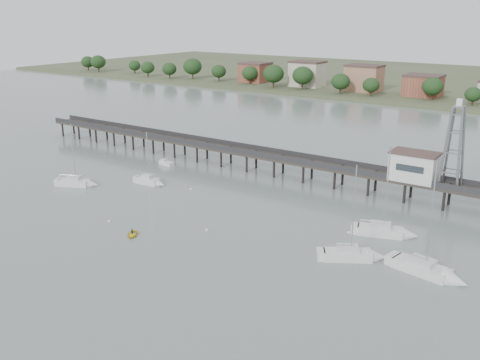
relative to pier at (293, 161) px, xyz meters
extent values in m
plane|color=slate|center=(0.00, -60.00, -3.79)|extent=(500.00, 500.00, 0.00)
cube|color=#2D2823|center=(0.00, 0.00, -0.04)|extent=(150.00, 5.00, 0.50)
cube|color=#333335|center=(0.00, -2.40, 0.76)|extent=(150.00, 0.12, 1.10)
cube|color=#333335|center=(0.00, 2.40, 0.76)|extent=(150.00, 0.12, 1.10)
cylinder|color=black|center=(-73.00, -1.90, -1.99)|extent=(0.50, 0.50, 4.40)
cylinder|color=black|center=(-73.00, 1.90, -1.99)|extent=(0.50, 0.50, 4.40)
cylinder|color=black|center=(0.00, -1.90, -1.99)|extent=(0.50, 0.50, 4.40)
cylinder|color=black|center=(0.00, 1.90, -1.99)|extent=(0.50, 0.50, 4.40)
cube|color=silver|center=(25.00, 0.00, 2.71)|extent=(8.00, 5.00, 5.00)
cube|color=#4C3833|center=(25.00, 0.00, 5.36)|extent=(8.40, 5.40, 0.30)
cube|color=slate|center=(31.50, 0.00, 14.36)|extent=(1.80, 1.80, 0.30)
cube|color=silver|center=(31.50, 0.00, 15.11)|extent=(0.90, 0.90, 1.20)
cube|color=silver|center=(25.48, -29.58, -3.32)|extent=(7.07, 5.69, 1.65)
cone|color=silver|center=(29.06, -27.41, -3.32)|extent=(3.73, 3.67, 2.60)
cube|color=silver|center=(25.48, -29.58, -2.14)|extent=(3.62, 3.32, 0.75)
cylinder|color=#A5A8AA|center=(25.88, -29.34, 3.78)|extent=(0.18, 0.18, 12.54)
cylinder|color=#A5A8AA|center=(24.53, -30.16, -1.59)|extent=(3.40, 2.13, 0.12)
cube|color=silver|center=(35.29, -27.75, -3.32)|extent=(8.00, 4.27, 1.65)
cone|color=silver|center=(39.96, -28.60, -3.32)|extent=(3.64, 3.47, 2.95)
cube|color=silver|center=(35.29, -27.75, -2.14)|extent=(3.74, 2.93, 0.75)
cylinder|color=#A5A8AA|center=(35.81, -27.84, 4.63)|extent=(0.18, 0.18, 14.24)
cylinder|color=#A5A8AA|center=(34.04, -27.52, -1.59)|extent=(4.38, 0.91, 0.12)
cube|color=silver|center=(-33.49, -29.75, -3.32)|extent=(6.47, 4.76, 1.65)
cone|color=silver|center=(-30.09, -28.09, -3.32)|extent=(3.30, 3.22, 2.35)
cube|color=silver|center=(-33.49, -29.75, -2.14)|extent=(3.24, 2.87, 0.75)
cylinder|color=#A5A8AA|center=(-33.11, -29.56, 3.18)|extent=(0.18, 0.18, 11.35)
cylinder|color=#A5A8AA|center=(-34.39, -30.19, -1.59)|extent=(3.23, 1.65, 0.12)
cube|color=silver|center=(-22.12, -20.46, -3.32)|extent=(5.21, 2.37, 1.65)
cone|color=silver|center=(-18.96, -20.21, -3.32)|extent=(2.26, 2.13, 1.97)
cube|color=silver|center=(-22.12, -20.46, -2.14)|extent=(2.37, 1.75, 0.75)
cylinder|color=#A5A8AA|center=(-21.77, -20.43, 2.26)|extent=(0.18, 0.18, 9.51)
cylinder|color=#A5A8AA|center=(-22.96, -20.53, -1.59)|extent=(2.96, 0.35, 0.12)
cube|color=silver|center=(26.14, -18.62, -3.32)|extent=(7.45, 4.69, 1.65)
cone|color=silver|center=(30.28, -17.30, -3.32)|extent=(3.58, 3.46, 2.71)
cube|color=silver|center=(26.14, -18.62, -2.14)|extent=(3.60, 3.00, 0.75)
cylinder|color=#A5A8AA|center=(26.60, -18.48, 4.03)|extent=(0.18, 0.18, 13.05)
cylinder|color=#A5A8AA|center=(25.03, -18.98, -1.59)|extent=(3.91, 1.35, 0.12)
cube|color=silver|center=(-28.49, -7.81, -3.43)|extent=(3.92, 1.99, 1.04)
cube|color=silver|center=(-29.32, -7.72, -2.80)|extent=(1.39, 1.39, 0.63)
imported|color=yellow|center=(-5.54, -40.99, -3.79)|extent=(2.16, 1.74, 3.05)
imported|color=black|center=(-5.54, -40.99, -3.79)|extent=(0.64, 1.02, 0.23)
ellipsoid|color=#FCF5C4|center=(-41.53, -26.94, -3.71)|extent=(0.56, 0.56, 0.39)
ellipsoid|color=#FCF5C4|center=(21.81, -20.67, -3.71)|extent=(0.56, 0.56, 0.39)
ellipsoid|color=#FCF5C4|center=(-12.67, -18.20, -3.71)|extent=(0.56, 0.56, 0.39)
ellipsoid|color=#FCF5C4|center=(-12.95, -39.02, -3.71)|extent=(0.56, 0.56, 0.39)
ellipsoid|color=#FCF5C4|center=(2.73, -32.67, -3.71)|extent=(0.56, 0.56, 0.39)
cube|color=brown|center=(-90.00, 123.00, 1.91)|extent=(13.00, 10.50, 9.00)
cube|color=brown|center=(-62.00, 123.00, 1.91)|extent=(13.00, 10.50, 9.00)
cube|color=brown|center=(-35.00, 123.00, 1.91)|extent=(13.00, 10.50, 9.00)
cube|color=brown|center=(-10.00, 123.00, 1.91)|extent=(13.00, 10.50, 9.00)
ellipsoid|color=#163618|center=(-120.00, 111.00, 2.21)|extent=(8.00, 8.00, 6.80)
ellipsoid|color=#163618|center=(0.00, 111.00, 2.21)|extent=(8.00, 8.00, 6.80)
camera|label=1|loc=(52.18, -94.63, 29.57)|focal=40.00mm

